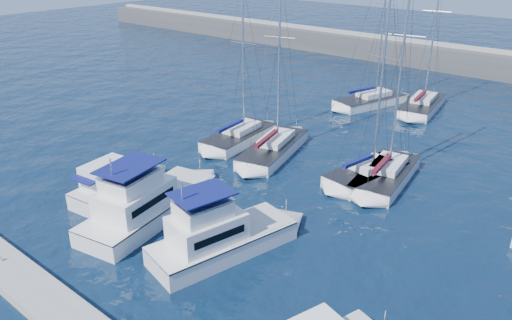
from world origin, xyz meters
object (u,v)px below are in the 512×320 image
Objects in this scene: motor_yacht_port_outer at (115,184)px; sailboat_back_a at (370,100)px; motor_yacht_port_inner at (145,204)px; sailboat_mid_b at (274,148)px; motor_yacht_stbd_inner at (217,237)px; sailboat_mid_d at (386,174)px; sailboat_mid_c at (367,174)px; sailboat_back_b at (422,105)px; sailboat_mid_a at (239,136)px.

sailboat_back_a is at bearing 76.23° from motor_yacht_port_outer.
sailboat_mid_b is at bearing 80.64° from motor_yacht_port_inner.
motor_yacht_port_inner is 1.18× the size of motor_yacht_stbd_inner.
motor_yacht_port_inner is 0.63× the size of sailboat_mid_d.
sailboat_mid_d is 1.01× the size of sailboat_back_a.
motor_yacht_port_outer is 4.31m from motor_yacht_port_inner.
sailboat_mid_c is 19.59m from sailboat_back_b.
sailboat_back_b is at bearing 59.56° from sailboat_mid_a.
motor_yacht_stbd_inner is at bearing -95.84° from sailboat_back_b.
sailboat_back_a is (-6.91, 31.52, -0.58)m from motor_yacht_stbd_inner.
sailboat_mid_b is 9.84m from sailboat_mid_d.
sailboat_mid_b reaches higher than motor_yacht_port_outer.
sailboat_back_a is at bearing 76.23° from sailboat_mid_b.
sailboat_mid_a is at bearing 175.91° from sailboat_mid_d.
sailboat_mid_b is 8.61m from sailboat_mid_c.
sailboat_back_b is (8.76, 33.02, -0.41)m from motor_yacht_port_outer.
motor_yacht_port_inner is 14.90m from sailboat_mid_a.
sailboat_mid_a is 0.86× the size of sailboat_back_b.
sailboat_mid_b is 0.90× the size of sailboat_mid_d.
sailboat_mid_b reaches higher than sailboat_mid_c.
sailboat_back_a is (-0.27, 17.71, 0.03)m from sailboat_mid_b.
motor_yacht_stbd_inner is (10.56, -0.50, 0.19)m from motor_yacht_port_outer.
motor_yacht_port_outer is 13.88m from sailboat_mid_b.
sailboat_mid_a is (-0.19, 13.52, -0.43)m from motor_yacht_port_outer.
motor_yacht_port_inner is 31.72m from sailboat_back_a.
sailboat_mid_a is at bearing 83.74° from motor_yacht_port_outer.
sailboat_mid_c is 0.86× the size of sailboat_back_a.
sailboat_mid_d is (3.11, 15.12, -0.58)m from motor_yacht_stbd_inner.
sailboat_back_a is (3.65, 31.02, -0.39)m from motor_yacht_port_outer.
sailboat_mid_b reaches higher than sailboat_mid_a.
motor_yacht_stbd_inner is 0.56× the size of sailboat_back_b.
sailboat_mid_c is 0.86× the size of sailboat_mid_d.
sailboat_back_b reaches higher than motor_yacht_port_inner.
sailboat_back_a is (-8.87, 17.22, 0.01)m from sailboat_mid_c.
sailboat_mid_c is at bearing 49.59° from motor_yacht_port_inner.
motor_yacht_stbd_inner is 15.45m from sailboat_mid_d.
sailboat_back_a is at bearing -167.55° from sailboat_back_b.
motor_yacht_port_outer is 0.48× the size of sailboat_mid_c.
sailboat_mid_b is 0.95× the size of sailboat_back_b.
sailboat_mid_b is 17.71m from sailboat_back_a.
sailboat_mid_a is at bearing 96.65° from motor_yacht_port_inner.
sailboat_mid_d reaches higher than motor_yacht_stbd_inner.
sailboat_back_b is at bearing 39.36° from sailboat_back_a.
sailboat_mid_c is (12.71, 0.28, 0.03)m from sailboat_mid_a.
motor_yacht_stbd_inner is at bearing -58.30° from sailboat_mid_a.
sailboat_mid_a reaches higher than motor_yacht_port_inner.
sailboat_back_a reaches higher than sailboat_mid_c.
motor_yacht_port_inner is at bearing -108.98° from sailboat_mid_c.
sailboat_back_a reaches higher than motor_yacht_port_outer.
sailboat_mid_d is at bearing 47.72° from motor_yacht_port_inner.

